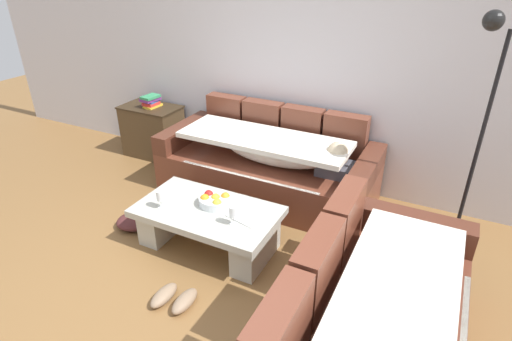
% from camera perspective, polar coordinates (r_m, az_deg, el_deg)
% --- Properties ---
extents(ground_plane, '(14.00, 14.00, 0.00)m').
position_cam_1_polar(ground_plane, '(3.23, -7.87, -17.11)').
color(ground_plane, brown).
extents(back_wall, '(9.00, 0.10, 2.70)m').
position_cam_1_polar(back_wall, '(4.32, 7.54, 15.19)').
color(back_wall, silver).
rests_on(back_wall, ground_plane).
extents(couch_along_wall, '(2.21, 0.92, 0.88)m').
position_cam_1_polar(couch_along_wall, '(4.27, 1.97, 0.70)').
color(couch_along_wall, brown).
rests_on(couch_along_wall, ground_plane).
extents(couch_near_window, '(0.92, 1.99, 0.88)m').
position_cam_1_polar(couch_near_window, '(2.63, 15.72, -20.89)').
color(couch_near_window, brown).
rests_on(couch_near_window, ground_plane).
extents(coffee_table, '(1.20, 0.68, 0.38)m').
position_cam_1_polar(coffee_table, '(3.56, -6.67, -7.20)').
color(coffee_table, '#B3B5AA').
rests_on(coffee_table, ground_plane).
extents(fruit_bowl, '(0.28, 0.28, 0.10)m').
position_cam_1_polar(fruit_bowl, '(3.52, -5.72, -4.07)').
color(fruit_bowl, silver).
rests_on(fruit_bowl, coffee_table).
extents(wine_glass_near_left, '(0.07, 0.07, 0.17)m').
position_cam_1_polar(wine_glass_near_left, '(3.50, -13.11, -3.49)').
color(wine_glass_near_left, silver).
rests_on(wine_glass_near_left, coffee_table).
extents(wine_glass_near_right, '(0.07, 0.07, 0.17)m').
position_cam_1_polar(wine_glass_near_right, '(3.21, -3.17, -5.77)').
color(wine_glass_near_right, silver).
rests_on(wine_glass_near_right, coffee_table).
extents(open_magazine, '(0.32, 0.27, 0.01)m').
position_cam_1_polar(open_magazine, '(3.36, -1.37, -6.33)').
color(open_magazine, white).
rests_on(open_magazine, coffee_table).
extents(side_cabinet, '(0.72, 0.44, 0.64)m').
position_cam_1_polar(side_cabinet, '(5.32, -14.10, 5.34)').
color(side_cabinet, '#483621').
rests_on(side_cabinet, ground_plane).
extents(book_stack_on_cabinet, '(0.19, 0.24, 0.14)m').
position_cam_1_polar(book_stack_on_cabinet, '(5.17, -14.35, 9.34)').
color(book_stack_on_cabinet, gold).
rests_on(book_stack_on_cabinet, side_cabinet).
extents(floor_lamp, '(0.33, 0.31, 1.95)m').
position_cam_1_polar(floor_lamp, '(3.55, 28.24, 5.42)').
color(floor_lamp, black).
rests_on(floor_lamp, ground_plane).
extents(pair_of_shoes, '(0.29, 0.29, 0.09)m').
position_cam_1_polar(pair_of_shoes, '(3.20, -11.28, -16.97)').
color(pair_of_shoes, '#8C7259').
rests_on(pair_of_shoes, ground_plane).
extents(crumpled_garment, '(0.51, 0.51, 0.12)m').
position_cam_1_polar(crumpled_garment, '(4.04, -16.00, -6.64)').
color(crumpled_garment, '#4C2323').
rests_on(crumpled_garment, ground_plane).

